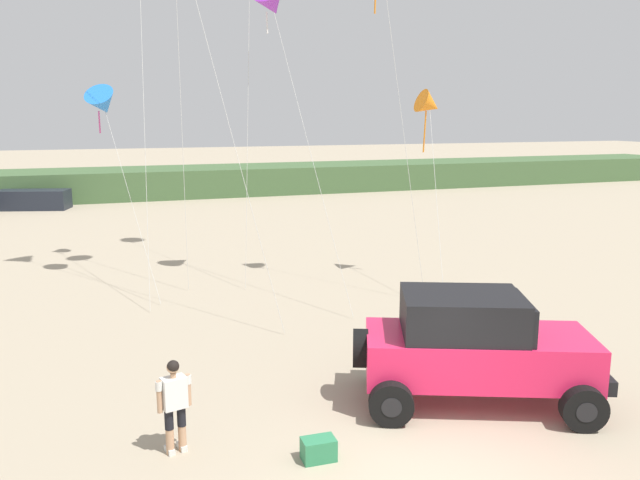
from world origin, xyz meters
The scene contains 9 objects.
ground_plane centered at (0.00, 0.00, 0.00)m, with size 220.00×220.00×0.00m, color tan.
dune_ridge centered at (0.02, 38.73, 0.99)m, with size 90.00×6.11×1.97m, color #426038.
jeep centered at (2.04, 2.09, 1.20)m, with size 5.00×3.85×2.26m.
person_watching centered at (-3.79, 2.14, 0.94)m, with size 0.61×0.38×1.67m.
cooler_box centered at (-1.58, 1.09, 0.19)m, with size 0.56×0.36×0.38m, color #2D7F51.
distant_sedan centered at (-8.58, 34.38, 0.60)m, with size 4.20×1.70×1.20m, color #1E232D.
kite_purple_stunt centered at (-4.43, 14.93, 6.08)m, with size 1.89×4.62×6.79m.
kite_white_parafoil centered at (0.87, 12.69, 9.28)m, with size 1.90×5.77×10.08m.
kite_green_box centered at (5.92, 11.21, 6.03)m, with size 2.02×4.50×6.51m.
Camera 1 is at (-4.79, -8.10, 5.66)m, focal length 35.62 mm.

